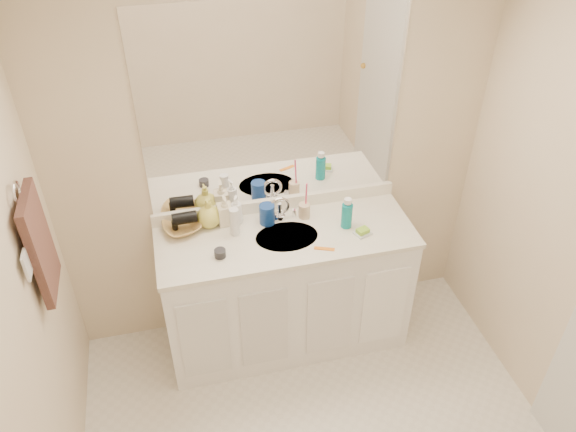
{
  "coord_description": "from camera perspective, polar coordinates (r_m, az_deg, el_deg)",
  "views": [
    {
      "loc": [
        -0.6,
        -1.47,
        2.93
      ],
      "look_at": [
        0.0,
        0.97,
        1.05
      ],
      "focal_mm": 35.0,
      "sensor_mm": 36.0,
      "label": 1
    }
  ],
  "objects": [
    {
      "name": "orange_comb",
      "position": [
        3.19,
        3.71,
        -3.33
      ],
      "size": [
        0.12,
        0.07,
        0.0
      ],
      "primitive_type": "cube",
      "rotation": [
        0.0,
        0.0,
        -0.39
      ],
      "color": "orange",
      "rests_on": "countertop"
    },
    {
      "name": "soap_bottle_yellow",
      "position": [
        3.34,
        -8.06,
        0.34
      ],
      "size": [
        0.16,
        0.16,
        0.18
      ],
      "primitive_type": "imported",
      "rotation": [
        0.0,
        0.0,
        -0.1
      ],
      "color": "#D2CC51",
      "rests_on": "countertop"
    },
    {
      "name": "mouthwash_bottle",
      "position": [
        3.32,
        5.99,
        0.03
      ],
      "size": [
        0.09,
        0.09,
        0.16
      ],
      "primitive_type": "cylinder",
      "rotation": [
        0.0,
        0.0,
        -0.42
      ],
      "color": "#0B878E",
      "rests_on": "countertop"
    },
    {
      "name": "wicker_basket",
      "position": [
        3.36,
        -10.7,
        -1.11
      ],
      "size": [
        0.27,
        0.27,
        0.05
      ],
      "primitive_type": "imported",
      "rotation": [
        0.0,
        0.0,
        0.27
      ],
      "color": "#B58A49",
      "rests_on": "countertop"
    },
    {
      "name": "vanity_cabinet",
      "position": [
        3.59,
        -0.19,
        -7.56
      ],
      "size": [
        1.5,
        0.55,
        0.85
      ],
      "primitive_type": "cube",
      "color": "white",
      "rests_on": "floor"
    },
    {
      "name": "mirror",
      "position": [
        3.15,
        -1.41,
        10.88
      ],
      "size": [
        1.48,
        0.01,
        1.2
      ],
      "primitive_type": "cube",
      "color": "white",
      "rests_on": "wall_back"
    },
    {
      "name": "sink_basin",
      "position": [
        3.28,
        -0.13,
        -2.24
      ],
      "size": [
        0.37,
        0.37,
        0.02
      ],
      "primitive_type": "cylinder",
      "color": "beige",
      "rests_on": "countertop"
    },
    {
      "name": "soap_bottle_white",
      "position": [
        3.34,
        -5.27,
        0.65
      ],
      "size": [
        0.09,
        0.1,
        0.19
      ],
      "primitive_type": "imported",
      "rotation": [
        0.0,
        0.0,
        -0.36
      ],
      "color": "white",
      "rests_on": "countertop"
    },
    {
      "name": "tan_cup",
      "position": [
        3.4,
        1.66,
        0.55
      ],
      "size": [
        0.08,
        0.08,
        0.09
      ],
      "primitive_type": "cylinder",
      "rotation": [
        0.0,
        0.0,
        0.26
      ],
      "color": "beige",
      "rests_on": "countertop"
    },
    {
      "name": "soap_dish",
      "position": [
        3.32,
        7.58,
        -1.74
      ],
      "size": [
        0.11,
        0.1,
        0.01
      ],
      "primitive_type": "cube",
      "rotation": [
        0.0,
        0.0,
        0.34
      ],
      "color": "silver",
      "rests_on": "countertop"
    },
    {
      "name": "wall_back",
      "position": [
        3.33,
        -1.34,
        5.33
      ],
      "size": [
        2.6,
        0.02,
        2.4
      ],
      "primitive_type": "cube",
      "color": "beige",
      "rests_on": "floor"
    },
    {
      "name": "extra_white_bottle",
      "position": [
        3.25,
        -5.46,
        -0.59
      ],
      "size": [
        0.07,
        0.07,
        0.18
      ],
      "primitive_type": "cylinder",
      "rotation": [
        0.0,
        0.0,
        -0.36
      ],
      "color": "white",
      "rests_on": "countertop"
    },
    {
      "name": "towel_ring",
      "position": [
        2.72,
        -25.83,
        2.18
      ],
      "size": [
        0.01,
        0.11,
        0.11
      ],
      "primitive_type": "torus",
      "rotation": [
        0.0,
        1.57,
        0.0
      ],
      "color": "silver",
      "rests_on": "wall_left"
    },
    {
      "name": "blue_mug",
      "position": [
        3.34,
        -2.14,
        0.18
      ],
      "size": [
        0.1,
        0.1,
        0.13
      ],
      "primitive_type": "cylinder",
      "rotation": [
        0.0,
        0.0,
        0.04
      ],
      "color": "navy",
      "rests_on": "countertop"
    },
    {
      "name": "backsplash",
      "position": [
        3.47,
        -1.22,
        1.25
      ],
      "size": [
        1.52,
        0.03,
        0.08
      ],
      "primitive_type": "cube",
      "color": "white",
      "rests_on": "countertop"
    },
    {
      "name": "ceiling",
      "position": [
        1.68,
        8.38,
        17.91
      ],
      "size": [
        2.6,
        2.6,
        0.02
      ],
      "primitive_type": "cube",
      "color": "white",
      "rests_on": "wall_back"
    },
    {
      "name": "wall_left",
      "position": [
        2.38,
        -26.68,
        -15.39
      ],
      "size": [
        0.02,
        2.6,
        2.4
      ],
      "primitive_type": "cube",
      "color": "beige",
      "rests_on": "floor"
    },
    {
      "name": "green_soap",
      "position": [
        3.31,
        7.6,
        -1.48
      ],
      "size": [
        0.08,
        0.07,
        0.02
      ],
      "primitive_type": "cube",
      "rotation": [
        0.0,
        0.0,
        0.33
      ],
      "color": "#8AC630",
      "rests_on": "soap_dish"
    },
    {
      "name": "toothbrush",
      "position": [
        3.34,
        1.86,
        2.0
      ],
      "size": [
        0.02,
        0.04,
        0.2
      ],
      "primitive_type": "cylinder",
      "rotation": [
        0.14,
        0.0,
        -0.15
      ],
      "color": "#FF4378",
      "rests_on": "tan_cup"
    },
    {
      "name": "faucet",
      "position": [
        3.38,
        -0.85,
        0.5
      ],
      "size": [
        0.02,
        0.02,
        0.11
      ],
      "primitive_type": "cylinder",
      "color": "silver",
      "rests_on": "countertop"
    },
    {
      "name": "soap_bottle_cream",
      "position": [
        3.34,
        -6.44,
        0.62
      ],
      "size": [
        0.09,
        0.1,
        0.2
      ],
      "primitive_type": "imported",
      "rotation": [
        0.0,
        0.0,
        0.07
      ],
      "color": "#F5E9C8",
      "rests_on": "countertop"
    },
    {
      "name": "hand_towel",
      "position": [
        2.88,
        -23.89,
        -2.67
      ],
      "size": [
        0.04,
        0.32,
        0.55
      ],
      "primitive_type": "cube",
      "color": "#36211D",
      "rests_on": "towel_ring"
    },
    {
      "name": "switch_plate",
      "position": [
        2.7,
        -25.02,
        -4.52
      ],
      "size": [
        0.01,
        0.08,
        0.13
      ],
      "primitive_type": "cube",
      "color": "white",
      "rests_on": "wall_left"
    },
    {
      "name": "countertop",
      "position": [
        3.3,
        -0.21,
        -2.07
      ],
      "size": [
        1.52,
        0.57,
        0.03
      ],
      "primitive_type": "cube",
      "color": "white",
      "rests_on": "vanity_cabinet"
    },
    {
      "name": "dark_jar",
      "position": [
        3.14,
        -6.92,
        -3.77
      ],
      "size": [
        0.08,
        0.08,
        0.05
      ],
      "primitive_type": "cylinder",
      "rotation": [
        0.0,
        0.0,
        0.26
      ],
      "color": "#26262B",
      "rests_on": "countertop"
    },
    {
      "name": "hair_dryer",
      "position": [
        3.32,
        -10.48,
        -0.2
      ],
      "size": [
        0.14,
        0.08,
        0.07
      ],
      "primitive_type": "cylinder",
      "rotation": [
        0.0,
        1.57,
        0.03
      ],
      "color": "black",
      "rests_on": "wicker_basket"
    }
  ]
}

